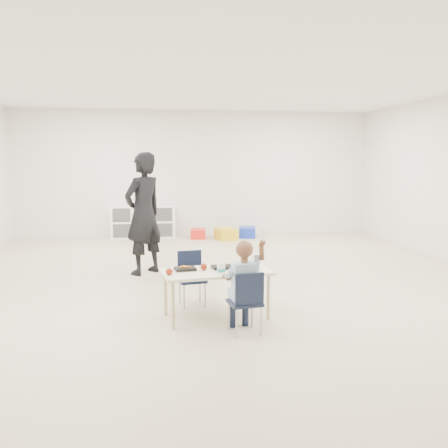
{
  "coord_description": "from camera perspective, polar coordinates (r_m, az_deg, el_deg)",
  "views": [
    {
      "loc": [
        -0.92,
        -6.23,
        1.69
      ],
      "look_at": [
        -0.02,
        -0.04,
        0.85
      ],
      "focal_mm": 38.0,
      "sensor_mm": 36.0,
      "label": 1
    }
  ],
  "objects": [
    {
      "name": "room",
      "position": [
        6.31,
        0.13,
        5.01
      ],
      "size": [
        9.0,
        9.02,
        2.8
      ],
      "color": "beige",
      "rests_on": "ground"
    },
    {
      "name": "table",
      "position": [
        5.16,
        -0.95,
        -8.38
      ],
      "size": [
        1.22,
        0.73,
        0.53
      ],
      "rotation": [
        0.0,
        0.0,
        0.15
      ],
      "color": "#FEEECB",
      "rests_on": "ground"
    },
    {
      "name": "chair_near",
      "position": [
        4.72,
        2.51,
        -9.29
      ],
      "size": [
        0.34,
        0.33,
        0.63
      ],
      "primitive_type": null,
      "rotation": [
        0.0,
        0.0,
        0.15
      ],
      "color": "black",
      "rests_on": "ground"
    },
    {
      "name": "chair_far",
      "position": [
        5.58,
        -3.86,
        -6.63
      ],
      "size": [
        0.34,
        0.33,
        0.63
      ],
      "primitive_type": null,
      "rotation": [
        0.0,
        0.0,
        0.15
      ],
      "color": "black",
      "rests_on": "ground"
    },
    {
      "name": "child",
      "position": [
        4.67,
        2.53,
        -7.16
      ],
      "size": [
        0.48,
        0.48,
        0.99
      ],
      "primitive_type": null,
      "rotation": [
        0.0,
        0.0,
        0.15
      ],
      "color": "#ABCBE7",
      "rests_on": "chair_near"
    },
    {
      "name": "lunch_tray_near",
      "position": [
        5.18,
        -0.21,
        -5.2
      ],
      "size": [
        0.24,
        0.19,
        0.03
      ],
      "primitive_type": "cube",
      "rotation": [
        0.0,
        0.0,
        0.15
      ],
      "color": "black",
      "rests_on": "table"
    },
    {
      "name": "lunch_tray_far",
      "position": [
        5.1,
        -4.71,
        -5.4
      ],
      "size": [
        0.24,
        0.19,
        0.03
      ],
      "primitive_type": "cube",
      "rotation": [
        0.0,
        0.0,
        0.15
      ],
      "color": "black",
      "rests_on": "table"
    },
    {
      "name": "milk_carton",
      "position": [
        4.99,
        -0.35,
        -5.27
      ],
      "size": [
        0.08,
        0.08,
        0.1
      ],
      "primitive_type": "cube",
      "rotation": [
        0.0,
        0.0,
        0.15
      ],
      "color": "white",
      "rests_on": "table"
    },
    {
      "name": "bread_roll",
      "position": [
        5.11,
        2.66,
        -5.16
      ],
      "size": [
        0.09,
        0.09,
        0.07
      ],
      "primitive_type": "ellipsoid",
      "color": "tan",
      "rests_on": "table"
    },
    {
      "name": "apple_near",
      "position": [
        5.09,
        -2.45,
        -5.17
      ],
      "size": [
        0.07,
        0.07,
        0.07
      ],
      "primitive_type": "sphere",
      "color": "maroon",
      "rests_on": "table"
    },
    {
      "name": "apple_far",
      "position": [
        4.91,
        -6.61,
        -5.71
      ],
      "size": [
        0.07,
        0.07,
        0.07
      ],
      "primitive_type": "sphere",
      "color": "maroon",
      "rests_on": "table"
    },
    {
      "name": "cubby_shelf",
      "position": [
        10.6,
        -9.72,
        0.28
      ],
      "size": [
        1.4,
        0.4,
        0.7
      ],
      "primitive_type": "cube",
      "color": "white",
      "rests_on": "ground"
    },
    {
      "name": "adult",
      "position": [
        7.13,
        -9.66,
        1.23
      ],
      "size": [
        0.78,
        0.77,
        1.81
      ],
      "primitive_type": "imported",
      "rotation": [
        0.0,
        0.0,
        3.9
      ],
      "color": "black",
      "rests_on": "ground"
    },
    {
      "name": "bin_red",
      "position": [
        10.38,
        -3.11,
        -1.17
      ],
      "size": [
        0.36,
        0.44,
        0.2
      ],
      "primitive_type": "cube",
      "rotation": [
        0.0,
        0.0,
        -0.11
      ],
      "color": "red",
      "rests_on": "ground"
    },
    {
      "name": "bin_yellow",
      "position": [
        10.21,
        0.25,
        -1.18
      ],
      "size": [
        0.49,
        0.57,
        0.24
      ],
      "primitive_type": "cube",
      "rotation": [
        0.0,
        0.0,
        0.22
      ],
      "color": "gold",
      "rests_on": "ground"
    },
    {
      "name": "bin_blue",
      "position": [
        10.52,
        2.83,
        -0.99
      ],
      "size": [
        0.44,
        0.52,
        0.22
      ],
      "primitive_type": "cube",
      "rotation": [
        0.0,
        0.0,
        -0.21
      ],
      "color": "#162FAC",
      "rests_on": "ground"
    }
  ]
}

